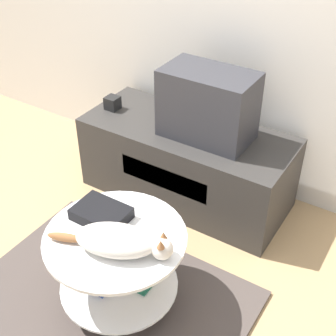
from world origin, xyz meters
TOP-DOWN VIEW (x-y plane):
  - ground_plane at (0.00, 0.00)m, footprint 12.00×12.00m
  - rug at (0.00, 0.00)m, footprint 1.40×1.06m
  - tv_stand at (-0.12, 1.02)m, footprint 1.33×0.57m
  - tv at (0.02, 1.02)m, footprint 0.54×0.31m
  - speaker at (-0.67, 0.99)m, footprint 0.09×0.09m
  - coffee_table at (0.05, 0.06)m, footprint 0.67×0.67m
  - dvd_box at (-0.07, 0.12)m, footprint 0.26×0.19m
  - cat at (0.13, 0.00)m, footprint 0.56×0.31m

SIDE VIEW (x-z plane):
  - ground_plane at x=0.00m, z-range 0.00..0.00m
  - rug at x=0.00m, z-range 0.00..0.02m
  - tv_stand at x=-0.12m, z-range 0.00..0.51m
  - coffee_table at x=0.05m, z-range 0.08..0.54m
  - dvd_box at x=-0.07m, z-range 0.48..0.54m
  - cat at x=0.13m, z-range 0.47..0.60m
  - speaker at x=-0.67m, z-range 0.51..0.60m
  - tv at x=0.02m, z-range 0.51..0.92m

